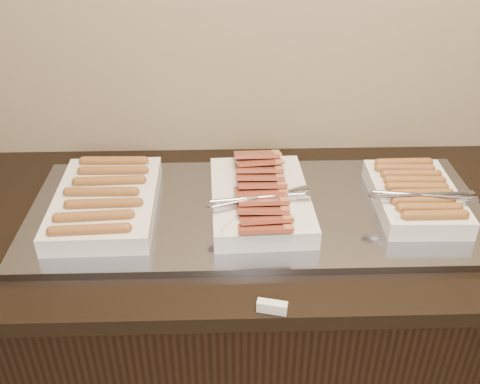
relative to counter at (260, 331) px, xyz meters
name	(u,v)px	position (x,y,z in m)	size (l,w,h in m)	color
counter	(260,331)	(0.00, 0.00, 0.00)	(2.06, 0.76, 0.90)	black
warming_tray	(257,211)	(-0.02, 0.00, 0.46)	(1.20, 0.50, 0.02)	gray
dish_left	(106,201)	(-0.41, 0.00, 0.50)	(0.26, 0.39, 0.07)	silver
dish_center	(260,197)	(-0.01, 0.00, 0.50)	(0.28, 0.40, 0.10)	silver
dish_right	(416,195)	(0.40, 0.00, 0.50)	(0.26, 0.32, 0.08)	silver
label_holder	(272,307)	(-0.01, -0.36, 0.46)	(0.06, 0.02, 0.03)	silver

